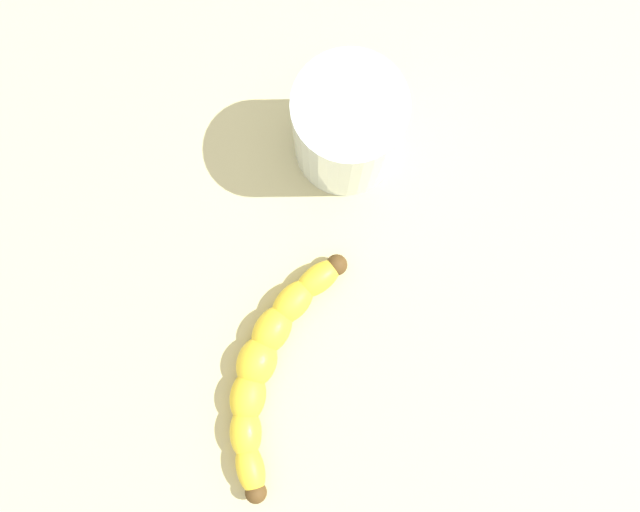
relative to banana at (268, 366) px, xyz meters
The scene contains 3 objects.
wooden_tabletop 4.00cm from the banana, 140.85° to the right, with size 120.00×120.00×3.00cm, color #C4BD86.
banana is the anchor object (origin of this frame).
smoothie_glass 20.75cm from the banana, 148.42° to the left, with size 8.95×8.95×11.49cm.
Camera 1 is at (1.07, 6.17, 65.80)cm, focal length 40.63 mm.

